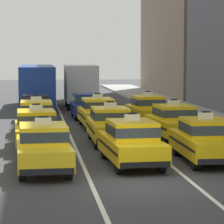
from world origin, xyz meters
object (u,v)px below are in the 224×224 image
object	(u,v)px
sedan_left_fourth	(36,107)
taxi_center_nearest	(131,142)
taxi_left_third	(36,116)
bus_left_fifth	(37,84)
box_truck_center_fifth	(80,84)
taxi_right_nearest	(205,139)
taxi_right_second	(173,121)
taxi_right_third	(148,109)
taxi_center_third	(97,112)
taxi_center_second	(110,124)
sedan_center_fourth	(86,105)
taxi_left_second	(36,128)
taxi_left_nearest	(43,147)

from	to	relation	value
sedan_left_fourth	taxi_center_nearest	bearing A→B (deg)	-77.68
taxi_left_third	bus_left_fifth	distance (m)	14.76
taxi_center_nearest	box_truck_center_fifth	bearing A→B (deg)	90.11
taxi_right_nearest	taxi_left_third	bearing A→B (deg)	123.25
taxi_center_nearest	taxi_right_second	bearing A→B (deg)	64.53
taxi_right_second	bus_left_fifth	bearing A→B (deg)	109.47
taxi_right_third	box_truck_center_fifth	bearing A→B (deg)	104.71
taxi_center_third	taxi_right_nearest	distance (m)	11.54
taxi_right_second	taxi_center_second	bearing A→B (deg)	-163.40
bus_left_fifth	sedan_center_fourth	distance (m)	8.61
taxi_center_nearest	taxi_right_second	xyz separation A→B (m)	(3.08, 6.46, 0.00)
taxi_center_nearest	taxi_right_third	bearing A→B (deg)	76.73
sedan_left_fourth	taxi_center_nearest	world-z (taller)	taxi_center_nearest
box_truck_center_fifth	taxi_right_second	world-z (taller)	box_truck_center_fifth
sedan_left_fourth	taxi_right_nearest	xyz separation A→B (m)	(6.32, -15.59, 0.03)
taxi_left_third	taxi_right_second	distance (m)	7.36
taxi_left_third	sedan_center_fourth	world-z (taller)	taxi_left_third
taxi_center_nearest	taxi_center_third	bearing A→B (deg)	90.32
bus_left_fifth	taxi_right_third	xyz separation A→B (m)	(6.37, -11.74, -0.94)
bus_left_fifth	taxi_right_second	xyz separation A→B (m)	(6.42, -18.14, -0.94)
taxi_left_second	taxi_right_third	xyz separation A→B (m)	(6.49, 8.31, 0.00)
taxi_right_third	sedan_left_fourth	bearing A→B (deg)	155.17
bus_left_fifth	taxi_right_second	size ratio (longest dim) A/B	2.41
taxi_center_nearest	sedan_center_fourth	bearing A→B (deg)	90.92
box_truck_center_fifth	taxi_center_second	bearing A→B (deg)	-90.16
taxi_left_third	taxi_center_nearest	bearing A→B (deg)	-70.81
taxi_left_second	sedan_left_fourth	distance (m)	11.32
taxi_left_second	taxi_right_second	distance (m)	6.81
taxi_center_nearest	taxi_right_third	xyz separation A→B (m)	(3.04, 12.87, 0.00)
taxi_left_third	bus_left_fifth	xyz separation A→B (m)	(0.10, 14.73, 0.94)
taxi_left_second	taxi_right_second	xyz separation A→B (m)	(6.53, 1.90, 0.00)
taxi_left_nearest	sedan_center_fourth	distance (m)	17.65
sedan_left_fourth	sedan_center_fourth	bearing A→B (deg)	13.15
taxi_right_second	taxi_right_third	distance (m)	6.41
taxi_left_second	bus_left_fifth	size ratio (longest dim) A/B	0.41
taxi_center_third	taxi_left_nearest	bearing A→B (deg)	-104.49
taxi_center_third	taxi_right_third	xyz separation A→B (m)	(3.10, 1.42, 0.00)
taxi_left_second	taxi_left_third	distance (m)	5.31
bus_left_fifth	taxi_right_third	distance (m)	13.39
taxi_right_nearest	sedan_center_fourth	bearing A→B (deg)	100.80
taxi_center_second	taxi_right_second	xyz separation A→B (m)	(3.18, 0.95, 0.00)
taxi_right_nearest	taxi_right_third	xyz separation A→B (m)	(0.18, 12.59, 0.00)
sedan_left_fourth	taxi_right_third	bearing A→B (deg)	-24.83
taxi_center_second	taxi_right_nearest	bearing A→B (deg)	-60.54
sedan_left_fourth	box_truck_center_fifth	distance (m)	9.44
taxi_left_nearest	taxi_right_second	size ratio (longest dim) A/B	0.99
bus_left_fifth	sedan_left_fourth	bearing A→B (deg)	-90.85
taxi_center_second	taxi_right_second	world-z (taller)	same
taxi_right_nearest	taxi_right_second	world-z (taller)	same
box_truck_center_fifth	taxi_right_second	xyz separation A→B (m)	(3.13, -18.16, -0.90)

